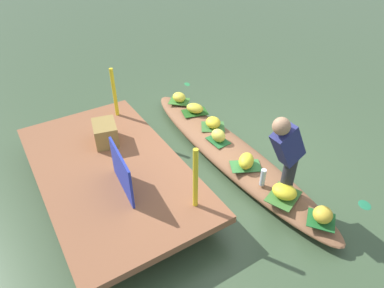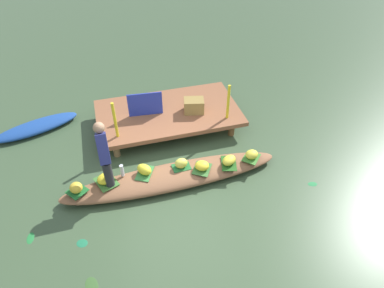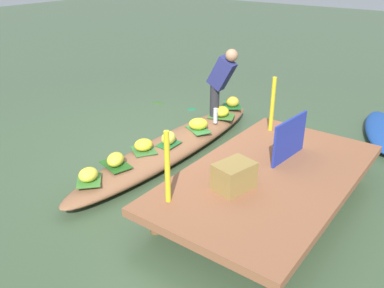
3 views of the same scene
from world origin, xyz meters
TOP-DOWN VIEW (x-y plane):
  - canal_water at (0.00, 0.00)m, footprint 40.00×40.00m
  - dock_platform at (0.33, 1.78)m, footprint 3.20×1.80m
  - vendor_boat at (0.00, 0.00)m, footprint 4.23×0.78m
  - leaf_mat_0 at (-1.23, 0.08)m, footprint 0.47×0.53m
  - banana_bunch_0 at (-1.23, 0.08)m, footprint 0.39×0.37m
  - leaf_mat_1 at (-0.51, 0.11)m, footprint 0.43×0.50m
  - banana_bunch_1 at (-0.51, 0.11)m, footprint 0.35×0.36m
  - leaf_mat_2 at (0.20, 0.08)m, footprint 0.36×0.26m
  - banana_bunch_2 at (0.20, 0.08)m, footprint 0.26×0.21m
  - leaf_mat_3 at (0.57, -0.08)m, footprint 0.46×0.48m
  - banana_bunch_3 at (0.57, -0.08)m, footprint 0.33×0.31m
  - leaf_mat_4 at (1.12, -0.07)m, footprint 0.39×0.49m
  - banana_bunch_4 at (1.12, -0.07)m, footprint 0.38×0.35m
  - leaf_mat_5 at (1.60, -0.04)m, footprint 0.46×0.46m
  - banana_bunch_5 at (1.60, -0.04)m, footprint 0.29×0.27m
  - leaf_mat_6 at (-1.75, -0.01)m, footprint 0.43×0.43m
  - banana_bunch_6 at (-1.75, -0.01)m, footprint 0.32×0.32m
  - vendor_person at (-1.16, 0.10)m, footprint 0.20×0.52m
  - water_bottle at (-0.91, 0.17)m, footprint 0.07×0.07m
  - market_banner at (-0.17, 1.78)m, footprint 0.75×0.10m
  - railing_post_west at (-0.87, 1.18)m, footprint 0.06×0.06m
  - railing_post_east at (1.53, 1.18)m, footprint 0.06×0.06m
  - produce_crate at (0.89, 1.61)m, footprint 0.50×0.41m
  - drifting_plant_2 at (-1.75, -0.95)m, footprint 0.24×0.24m
  - drifting_plant_3 at (2.58, -0.80)m, footprint 0.20×0.15m

SIDE VIEW (x-z plane):
  - canal_water at x=0.00m, z-range 0.00..0.00m
  - drifting_plant_2 at x=-1.75m, z-range 0.00..0.01m
  - drifting_plant_3 at x=2.58m, z-range 0.00..0.01m
  - vendor_boat at x=0.00m, z-range 0.00..0.26m
  - leaf_mat_0 at x=-1.23m, z-range 0.26..0.27m
  - leaf_mat_1 at x=-0.51m, z-range 0.26..0.27m
  - leaf_mat_2 at x=0.20m, z-range 0.26..0.27m
  - leaf_mat_3 at x=0.57m, z-range 0.26..0.27m
  - leaf_mat_4 at x=1.12m, z-range 0.26..0.27m
  - leaf_mat_5 at x=1.60m, z-range 0.26..0.27m
  - leaf_mat_6 at x=-1.75m, z-range 0.26..0.27m
  - banana_bunch_4 at x=1.12m, z-range 0.26..0.43m
  - dock_platform at x=0.33m, z-range 0.14..0.55m
  - banana_bunch_3 at x=0.57m, z-range 0.26..0.43m
  - banana_bunch_0 at x=-1.23m, z-range 0.26..0.43m
  - banana_bunch_5 at x=1.60m, z-range 0.26..0.43m
  - banana_bunch_6 at x=-1.75m, z-range 0.26..0.45m
  - banana_bunch_1 at x=-0.51m, z-range 0.26..0.45m
  - banana_bunch_2 at x=0.20m, z-range 0.26..0.46m
  - water_bottle at x=-0.91m, z-range 0.26..0.51m
  - produce_crate at x=0.89m, z-range 0.41..0.72m
  - market_banner at x=-0.17m, z-range 0.41..0.95m
  - railing_post_west at x=-0.87m, z-range 0.41..1.22m
  - railing_post_east at x=1.53m, z-range 0.41..1.22m
  - vendor_person at x=-1.16m, z-range 0.35..1.54m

